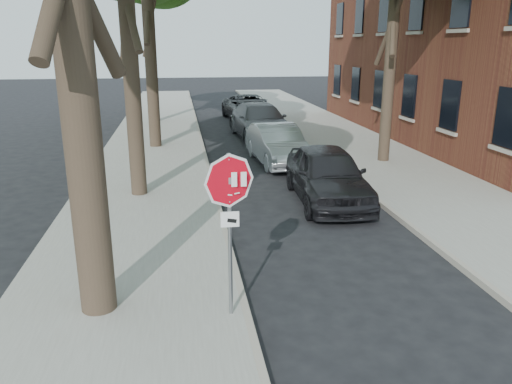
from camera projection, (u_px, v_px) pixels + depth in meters
ground at (274, 316)px, 8.09m from camera, size 120.00×120.00×0.00m
sidewalk_left at (151, 158)px, 19.07m from camera, size 4.00×55.00×0.12m
sidewalk_right at (364, 151)px, 20.32m from camera, size 4.00×55.00×0.12m
curb_left at (205, 156)px, 19.37m from camera, size 0.12×55.00×0.13m
curb_right at (315, 152)px, 20.01m from camera, size 0.12×55.00×0.13m
stop_sign at (230, 205)px, 7.41m from camera, size 0.76×0.34×2.61m
car_a at (327, 175)px, 13.76m from camera, size 2.04×4.62×1.55m
car_b at (277, 145)px, 18.18m from camera, size 1.84×4.42×1.42m
car_c at (260, 121)px, 23.09m from camera, size 2.63×5.60×1.58m
car_d at (249, 108)px, 28.47m from camera, size 2.86×5.39×1.44m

